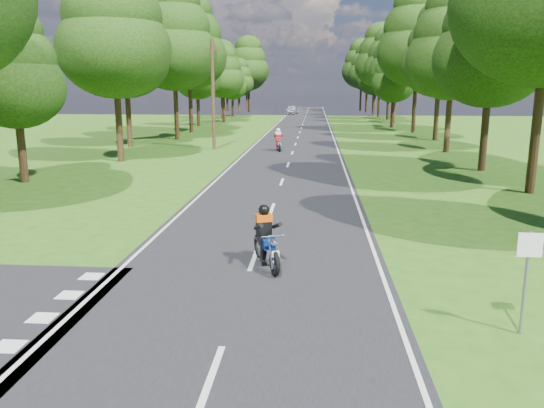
{
  "coord_description": "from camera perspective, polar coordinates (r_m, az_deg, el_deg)",
  "views": [
    {
      "loc": [
        1.59,
        -11.57,
        4.52
      ],
      "look_at": [
        0.33,
        4.0,
        1.1
      ],
      "focal_mm": 35.0,
      "sensor_mm": 36.0,
      "label": 1
    }
  ],
  "objects": [
    {
      "name": "telegraph_pole",
      "position": [
        40.29,
        -6.36,
        11.65
      ],
      "size": [
        1.2,
        0.26,
        8.0
      ],
      "color": "#382616",
      "rests_on": "ground"
    },
    {
      "name": "rider_far_red",
      "position": [
        38.98,
        0.69,
        6.94
      ],
      "size": [
        0.96,
        2.05,
        1.65
      ],
      "primitive_type": null,
      "rotation": [
        0.0,
        0.0,
        0.16
      ],
      "color": "#9F160C",
      "rests_on": "main_road"
    },
    {
      "name": "rider_near_blue",
      "position": [
        13.6,
        -0.63,
        -3.48
      ],
      "size": [
        1.25,
        2.0,
        1.58
      ],
      "primitive_type": null,
      "rotation": [
        0.0,
        0.0,
        0.35
      ],
      "color": "navy",
      "rests_on": "main_road"
    },
    {
      "name": "ground",
      "position": [
        12.52,
        -3.01,
        -8.83
      ],
      "size": [
        160.0,
        160.0,
        0.0
      ],
      "primitive_type": "plane",
      "color": "#285713",
      "rests_on": "ground"
    },
    {
      "name": "treeline",
      "position": [
        71.73,
        4.66,
        15.31
      ],
      "size": [
        40.0,
        115.35,
        14.78
      ],
      "color": "black",
      "rests_on": "ground"
    },
    {
      "name": "main_road",
      "position": [
        61.75,
        3.17,
        8.15
      ],
      "size": [
        7.0,
        140.0,
        0.02
      ],
      "primitive_type": "cube",
      "color": "black",
      "rests_on": "ground"
    },
    {
      "name": "road_markings",
      "position": [
        59.89,
        2.99,
        8.04
      ],
      "size": [
        7.4,
        140.0,
        0.01
      ],
      "color": "silver",
      "rests_on": "main_road"
    },
    {
      "name": "road_sign",
      "position": [
        10.8,
        25.78,
        -6.03
      ],
      "size": [
        0.45,
        0.07,
        2.0
      ],
      "color": "slate",
      "rests_on": "ground"
    },
    {
      "name": "distant_car",
      "position": [
        95.58,
        2.17,
        10.12
      ],
      "size": [
        2.44,
        4.72,
        1.54
      ],
      "primitive_type": "imported",
      "rotation": [
        0.0,
        0.0,
        -0.14
      ],
      "color": "silver",
      "rests_on": "main_road"
    }
  ]
}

